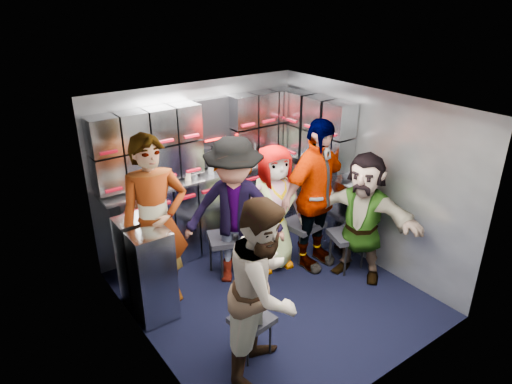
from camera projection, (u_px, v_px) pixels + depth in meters
floor at (271, 294)px, 5.05m from camera, size 3.00×3.00×0.00m
wall_back at (200, 166)px, 5.73m from camera, size 2.80×0.04×2.10m
wall_left at (143, 252)px, 3.87m from camera, size 0.04×3.00×2.10m
wall_right at (366, 178)px, 5.37m from camera, size 0.04×3.00×2.10m
ceiling at (275, 107)px, 4.19m from camera, size 2.80×3.00×0.02m
cart_bank_back at (210, 212)px, 5.80m from camera, size 2.68×0.38×0.99m
cart_bank_left at (146, 269)px, 4.63m from camera, size 0.38×0.76×0.99m
counter at (208, 174)px, 5.59m from camera, size 2.68×0.42×0.03m
locker_bank_back at (204, 135)px, 5.44m from camera, size 2.68×0.28×0.82m
locker_bank_right at (318, 130)px, 5.63m from camera, size 0.28×1.00×0.82m
right_cabinet at (319, 205)px, 5.96m from camera, size 0.28×1.20×1.00m
coffee_niche at (214, 133)px, 5.59m from camera, size 0.46×0.16×0.84m
red_latch_strip at (217, 189)px, 5.50m from camera, size 2.60×0.02×0.03m
jump_seat_near_left at (252, 322)px, 4.09m from camera, size 0.38×0.37×0.41m
jump_seat_mid_left at (226, 240)px, 5.29m from camera, size 0.52×0.50×0.48m
jump_seat_center at (264, 229)px, 5.57m from camera, size 0.48×0.46×0.45m
jump_seat_mid_right at (303, 226)px, 5.57m from camera, size 0.46×0.44×0.50m
jump_seat_near_right at (348, 237)px, 5.37m from camera, size 0.49×0.48×0.47m
attendant_standing at (155, 223)px, 4.60m from camera, size 0.76×0.58×1.86m
attendant_arc_a at (264, 289)px, 3.77m from camera, size 1.01×0.97×1.64m
attendant_arc_b at (234, 212)px, 4.98m from camera, size 1.26×1.19×1.72m
attendant_arc_c at (273, 208)px, 5.29m from camera, size 0.82×0.62×1.52m
attendant_arc_d at (315, 196)px, 5.24m from camera, size 1.11×0.57×1.82m
attendant_arc_e at (362, 217)px, 5.10m from camera, size 0.96×1.46×1.51m
bottle_left at (194, 169)px, 5.39m from camera, size 0.06×0.06×0.23m
bottle_mid at (211, 165)px, 5.51m from camera, size 0.07×0.07×0.22m
bottle_right at (254, 153)px, 5.84m from camera, size 0.06×0.06×0.28m
cup_left at (188, 176)px, 5.35m from camera, size 0.07×0.07×0.09m
cup_right at (290, 151)px, 6.19m from camera, size 0.08×0.08×0.09m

